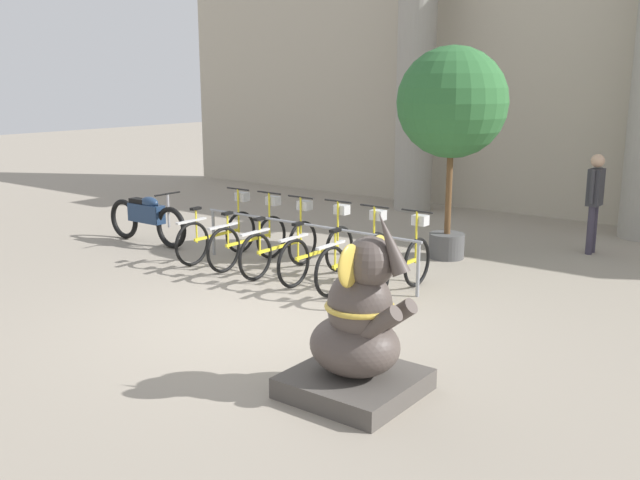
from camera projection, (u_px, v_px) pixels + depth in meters
name	position (u px, v px, depth m)	size (l,w,h in m)	color
ground_plane	(268.00, 321.00, 8.57)	(60.00, 60.00, 0.00)	gray
building_facade	(543.00, 71.00, 14.58)	(20.00, 0.20, 6.00)	#B2A893
column_left	(416.00, 89.00, 15.31)	(1.04, 1.04, 5.16)	gray
bike_rack	(305.00, 234.00, 10.53)	(3.94, 0.05, 0.77)	gray
bicycle_0	(219.00, 233.00, 11.46)	(0.48, 1.78, 1.09)	black
bicycle_1	(250.00, 239.00, 11.08)	(0.48, 1.78, 1.09)	black
bicycle_2	(281.00, 245.00, 10.66)	(0.48, 1.78, 1.09)	black
bicycle_3	(319.00, 251.00, 10.30)	(0.48, 1.78, 1.09)	black
bicycle_4	(355.00, 258.00, 9.88)	(0.48, 1.78, 1.09)	black
bicycle_5	(398.00, 265.00, 9.51)	(0.48, 1.78, 1.09)	black
elephant_statue	(359.00, 334.00, 6.45)	(1.12, 1.12, 1.77)	#4C4742
motorcycle	(147.00, 217.00, 12.51)	(1.99, 0.55, 0.96)	black
person_pedestrian	(595.00, 195.00, 11.68)	(0.22, 0.47, 1.66)	#383342
potted_tree	(452.00, 106.00, 11.06)	(1.73, 1.73, 3.36)	#4C4C4C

